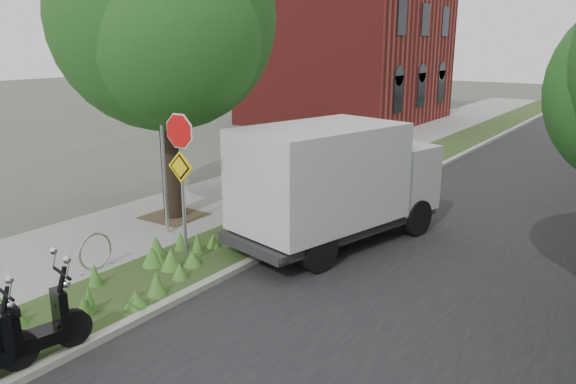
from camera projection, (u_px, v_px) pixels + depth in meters
The scene contains 13 objects.
ground at pixel (219, 298), 10.24m from camera, with size 120.00×120.00×0.00m, color #4C5147.
sidewalk_near at pixel (313, 168), 20.50m from camera, with size 3.50×60.00×0.12m, color gray.
verge at pixel (382, 178), 19.00m from camera, with size 2.00×60.00×0.12m, color #27411B.
kerb_near at pixel (409, 182), 18.45m from camera, with size 0.20×60.00×0.13m, color #9E9991.
road at pixel (521, 200), 16.54m from camera, with size 7.00×60.00×0.01m, color black.
street_tree_main at pixel (164, 29), 13.50m from camera, with size 6.21×5.54×7.66m.
bare_post at pixel (163, 150), 12.87m from camera, with size 0.08×0.08×4.00m.
bike_hoop at pixel (95, 252), 11.11m from camera, with size 0.06×0.78×0.77m.
sign_assembly at pixel (181, 159), 10.86m from camera, with size 0.94×0.08×3.22m.
brick_building at pixel (348, 47), 31.84m from camera, with size 9.40×10.40×8.30m.
scooter_near at pixel (8, 339), 7.72m from camera, with size 0.65×1.90×0.92m.
box_truck at pixel (335, 178), 12.60m from camera, with size 3.19×5.57×2.37m.
utility_cabinet at pixel (247, 167), 17.41m from camera, with size 1.16×0.97×1.32m.
Camera 1 is at (6.36, -7.01, 4.53)m, focal length 35.00 mm.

